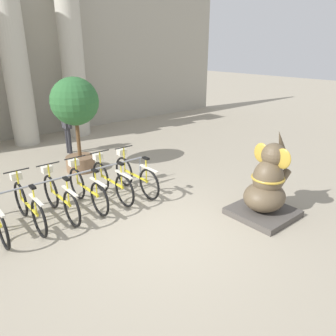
{
  "coord_description": "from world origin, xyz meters",
  "views": [
    {
      "loc": [
        -3.35,
        -4.15,
        3.29
      ],
      "look_at": [
        0.53,
        0.48,
        1.0
      ],
      "focal_mm": 35.0,
      "sensor_mm": 36.0,
      "label": 1
    }
  ],
  "objects_px": {
    "bicycle_2": "(60,197)",
    "elephant_statue": "(267,188)",
    "bicycle_5": "(135,175)",
    "potted_tree": "(75,109)",
    "bicycle_1": "(28,205)",
    "bicycle_4": "(111,181)",
    "bicycle_3": "(87,188)",
    "person_pedestrian": "(66,122)"
  },
  "relations": [
    {
      "from": "bicycle_5",
      "to": "person_pedestrian",
      "type": "xyz_separation_m",
      "value": [
        0.03,
        3.77,
        0.59
      ]
    },
    {
      "from": "bicycle_1",
      "to": "bicycle_4",
      "type": "distance_m",
      "value": 1.83
    },
    {
      "from": "bicycle_5",
      "to": "elephant_statue",
      "type": "xyz_separation_m",
      "value": [
        1.38,
        -2.64,
        0.18
      ]
    },
    {
      "from": "elephant_statue",
      "to": "bicycle_5",
      "type": "bearing_deg",
      "value": 117.55
    },
    {
      "from": "bicycle_1",
      "to": "person_pedestrian",
      "type": "distance_m",
      "value": 4.52
    },
    {
      "from": "bicycle_1",
      "to": "bicycle_5",
      "type": "distance_m",
      "value": 2.44
    },
    {
      "from": "bicycle_4",
      "to": "bicycle_5",
      "type": "distance_m",
      "value": 0.61
    },
    {
      "from": "bicycle_3",
      "to": "potted_tree",
      "type": "height_order",
      "value": "potted_tree"
    },
    {
      "from": "bicycle_4",
      "to": "elephant_statue",
      "type": "distance_m",
      "value": 3.35
    },
    {
      "from": "bicycle_3",
      "to": "person_pedestrian",
      "type": "distance_m",
      "value": 3.98
    },
    {
      "from": "bicycle_2",
      "to": "bicycle_3",
      "type": "bearing_deg",
      "value": 3.57
    },
    {
      "from": "bicycle_2",
      "to": "bicycle_4",
      "type": "xyz_separation_m",
      "value": [
        1.22,
        0.06,
        0.0
      ]
    },
    {
      "from": "bicycle_5",
      "to": "person_pedestrian",
      "type": "height_order",
      "value": "person_pedestrian"
    },
    {
      "from": "bicycle_3",
      "to": "bicycle_4",
      "type": "bearing_deg",
      "value": 2.11
    },
    {
      "from": "bicycle_1",
      "to": "elephant_statue",
      "type": "distance_m",
      "value": 4.65
    },
    {
      "from": "potted_tree",
      "to": "bicycle_4",
      "type": "bearing_deg",
      "value": -96.85
    },
    {
      "from": "bicycle_1",
      "to": "bicycle_5",
      "type": "height_order",
      "value": "same"
    },
    {
      "from": "bicycle_1",
      "to": "bicycle_3",
      "type": "height_order",
      "value": "same"
    },
    {
      "from": "bicycle_5",
      "to": "bicycle_1",
      "type": "bearing_deg",
      "value": 179.34
    },
    {
      "from": "bicycle_2",
      "to": "bicycle_1",
      "type": "bearing_deg",
      "value": 177.49
    },
    {
      "from": "bicycle_2",
      "to": "elephant_statue",
      "type": "bearing_deg",
      "value": -39.46
    },
    {
      "from": "bicycle_1",
      "to": "bicycle_3",
      "type": "distance_m",
      "value": 1.22
    },
    {
      "from": "bicycle_4",
      "to": "bicycle_1",
      "type": "bearing_deg",
      "value": -178.94
    },
    {
      "from": "bicycle_3",
      "to": "bicycle_4",
      "type": "height_order",
      "value": "same"
    },
    {
      "from": "bicycle_3",
      "to": "bicycle_4",
      "type": "relative_size",
      "value": 1.0
    },
    {
      "from": "bicycle_5",
      "to": "elephant_statue",
      "type": "height_order",
      "value": "elephant_statue"
    },
    {
      "from": "bicycle_3",
      "to": "bicycle_4",
      "type": "xyz_separation_m",
      "value": [
        0.61,
        0.02,
        0.0
      ]
    },
    {
      "from": "bicycle_4",
      "to": "potted_tree",
      "type": "xyz_separation_m",
      "value": [
        0.25,
        2.08,
        1.29
      ]
    },
    {
      "from": "elephant_statue",
      "to": "potted_tree",
      "type": "relative_size",
      "value": 0.7
    },
    {
      "from": "bicycle_2",
      "to": "potted_tree",
      "type": "height_order",
      "value": "potted_tree"
    },
    {
      "from": "bicycle_5",
      "to": "potted_tree",
      "type": "distance_m",
      "value": 2.52
    },
    {
      "from": "bicycle_3",
      "to": "potted_tree",
      "type": "xyz_separation_m",
      "value": [
        0.86,
        2.1,
        1.29
      ]
    },
    {
      "from": "bicycle_4",
      "to": "person_pedestrian",
      "type": "distance_m",
      "value": 3.81
    },
    {
      "from": "bicycle_2",
      "to": "person_pedestrian",
      "type": "relative_size",
      "value": 1.04
    },
    {
      "from": "bicycle_2",
      "to": "bicycle_5",
      "type": "bearing_deg",
      "value": -0.05
    },
    {
      "from": "bicycle_2",
      "to": "bicycle_4",
      "type": "relative_size",
      "value": 1.0
    },
    {
      "from": "bicycle_1",
      "to": "potted_tree",
      "type": "distance_m",
      "value": 3.23
    },
    {
      "from": "bicycle_2",
      "to": "potted_tree",
      "type": "relative_size",
      "value": 0.69
    },
    {
      "from": "potted_tree",
      "to": "bicycle_1",
      "type": "bearing_deg",
      "value": -134.56
    },
    {
      "from": "bicycle_5",
      "to": "elephant_statue",
      "type": "distance_m",
      "value": 2.98
    },
    {
      "from": "elephant_statue",
      "to": "person_pedestrian",
      "type": "bearing_deg",
      "value": 101.82
    },
    {
      "from": "bicycle_5",
      "to": "potted_tree",
      "type": "height_order",
      "value": "potted_tree"
    }
  ]
}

